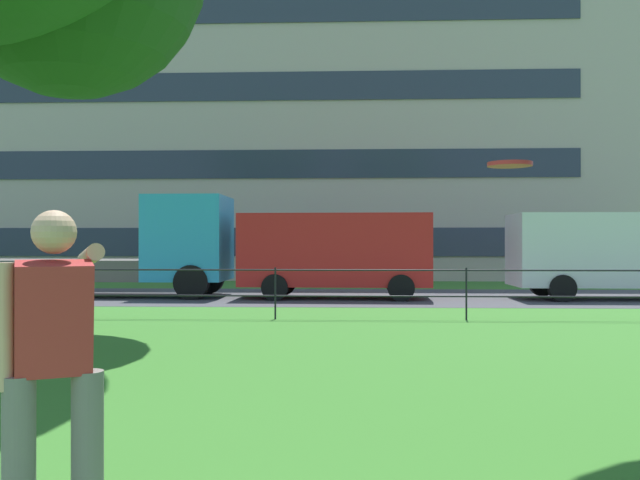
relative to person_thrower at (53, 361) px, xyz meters
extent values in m
cube|color=#424247|center=(0.03, 15.56, -0.88)|extent=(80.00, 6.30, 0.01)
cylinder|color=black|center=(-3.64, 9.97, -0.39)|extent=(0.04, 0.04, 1.00)
cylinder|color=black|center=(0.03, 9.97, -0.39)|extent=(0.04, 0.04, 1.00)
cylinder|color=black|center=(3.70, 9.97, -0.39)|extent=(0.04, 0.04, 1.00)
cylinder|color=black|center=(0.03, 9.97, -0.44)|extent=(36.68, 0.03, 0.03)
cylinder|color=black|center=(0.03, 9.97, 0.06)|extent=(36.68, 0.03, 0.03)
cylinder|color=slate|center=(-0.14, -0.08, -0.47)|extent=(0.16, 0.16, 0.83)
cylinder|color=slate|center=(0.15, 0.06, -0.47)|extent=(0.16, 0.16, 0.83)
cube|color=#B22D2D|center=(0.01, -0.01, 0.22)|extent=(0.45, 0.42, 0.58)
sphere|color=tan|center=(0.01, -0.01, 0.65)|extent=(0.22, 0.22, 0.22)
cylinder|color=tan|center=(0.05, 0.35, 0.52)|extent=(0.36, 0.60, 0.14)
cylinder|color=tan|center=(-0.19, -0.11, 0.19)|extent=(0.09, 0.09, 0.62)
cylinder|color=red|center=(2.45, 0.84, 1.07)|extent=(0.38, 0.38, 0.03)
cube|color=#2D99D1|center=(-2.96, 15.48, 0.71)|extent=(2.11, 2.31, 2.30)
cube|color=#283342|center=(-2.06, 15.48, 1.06)|extent=(0.13, 1.84, 0.87)
cube|color=#56514C|center=(-6.61, 15.49, -0.16)|extent=(5.21, 2.32, 0.56)
cylinder|color=black|center=(-2.64, 16.54, -0.44)|extent=(0.90, 0.30, 0.90)
cylinder|color=black|center=(-2.64, 14.42, -0.44)|extent=(0.90, 0.30, 0.90)
cylinder|color=black|center=(-6.86, 16.55, -0.44)|extent=(0.90, 0.30, 0.90)
cylinder|color=black|center=(-6.87, 14.44, -0.44)|extent=(0.90, 0.30, 0.90)
cylinder|color=black|center=(-8.42, 16.56, -0.44)|extent=(0.90, 0.30, 0.90)
cube|color=red|center=(1.08, 15.10, 0.40)|extent=(5.05, 2.08, 1.90)
cube|color=#283342|center=(3.08, 15.05, 0.74)|extent=(0.16, 1.67, 0.76)
cylinder|color=black|center=(2.80, 15.99, -0.55)|extent=(0.69, 0.26, 0.68)
cylinder|color=black|center=(2.75, 14.12, -0.55)|extent=(0.69, 0.26, 0.68)
cylinder|color=black|center=(-0.40, 16.06, -0.55)|extent=(0.69, 0.26, 0.68)
cylinder|color=black|center=(-0.45, 14.20, -0.55)|extent=(0.69, 0.26, 0.68)
cube|color=silver|center=(8.27, 15.09, 0.40)|extent=(5.01, 1.97, 1.90)
cylinder|color=black|center=(6.77, 16.03, -0.55)|extent=(0.68, 0.24, 0.68)
cylinder|color=black|center=(6.77, 14.17, -0.55)|extent=(0.68, 0.24, 0.68)
cube|color=#ADA393|center=(-3.79, 30.90, 6.65)|extent=(33.31, 15.16, 15.07)
cube|color=#283342|center=(-3.79, 23.29, 0.62)|extent=(27.98, 0.06, 1.10)
cube|color=#283342|center=(-3.79, 23.29, 3.64)|extent=(27.98, 0.06, 1.10)
cube|color=#283342|center=(-3.79, 23.29, 6.65)|extent=(27.98, 0.06, 1.10)
cube|color=#283342|center=(-3.79, 23.29, 9.66)|extent=(27.98, 0.06, 1.10)
camera|label=1|loc=(1.48, -3.41, 0.59)|focal=38.98mm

